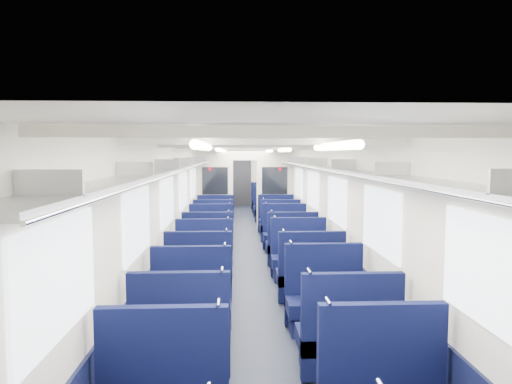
{
  "coord_description": "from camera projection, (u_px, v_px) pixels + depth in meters",
  "views": [
    {
      "loc": [
        -0.28,
        -10.36,
        2.2
      ],
      "look_at": [
        0.24,
        1.1,
        1.24
      ],
      "focal_mm": 32.29,
      "sensor_mm": 36.0,
      "label": 1
    }
  ],
  "objects": [
    {
      "name": "dado_left",
      "position": [
        187.0,
        235.0,
        10.42
      ],
      "size": [
        0.03,
        17.9,
        0.7
      ],
      "primitive_type": "cube",
      "color": "black",
      "rests_on": "floor"
    },
    {
      "name": "seat_8",
      "position": [
        199.0,
        278.0,
        6.88
      ],
      "size": [
        0.98,
        0.54,
        1.1
      ],
      "color": "#0B1037",
      "rests_on": "floor"
    },
    {
      "name": "seat_10",
      "position": [
        204.0,
        262.0,
        7.89
      ],
      "size": [
        0.98,
        0.54,
        1.1
      ],
      "color": "#0B1037",
      "rests_on": "floor"
    },
    {
      "name": "seat_18",
      "position": [
        215.0,
        222.0,
        12.45
      ],
      "size": [
        0.98,
        0.54,
        1.1
      ],
      "color": "#0B1037",
      "rests_on": "floor"
    },
    {
      "name": "ceiling_fittings",
      "position": [
        248.0,
        149.0,
        10.06
      ],
      "size": [
        2.7,
        16.06,
        0.11
      ],
      "color": "silver",
      "rests_on": "ceiling"
    },
    {
      "name": "seat_6",
      "position": [
        190.0,
        308.0,
        5.55
      ],
      "size": [
        0.98,
        0.54,
        1.1
      ],
      "color": "#0B1037",
      "rests_on": "floor"
    },
    {
      "name": "seat_21",
      "position": [
        270.0,
        212.0,
        14.73
      ],
      "size": [
        0.98,
        0.54,
        1.1
      ],
      "color": "#0B1037",
      "rests_on": "floor"
    },
    {
      "name": "seat_16",
      "position": [
        214.0,
        228.0,
        11.46
      ],
      "size": [
        0.98,
        0.54,
        1.1
      ],
      "color": "#0B1037",
      "rests_on": "floor"
    },
    {
      "name": "seat_13",
      "position": [
        292.0,
        248.0,
        9.09
      ],
      "size": [
        0.98,
        0.54,
        1.1
      ],
      "color": "#0B1037",
      "rests_on": "floor"
    },
    {
      "name": "end_door",
      "position": [
        242.0,
        182.0,
        19.32
      ],
      "size": [
        0.75,
        0.06,
        2.0
      ],
      "primitive_type": "cube",
      "color": "black",
      "rests_on": "floor"
    },
    {
      "name": "seat_27",
      "position": [
        264.0,
        201.0,
        18.0
      ],
      "size": [
        0.98,
        0.54,
        1.1
      ],
      "color": "#0B1037",
      "rests_on": "floor"
    },
    {
      "name": "luggage_rack_left",
      "position": [
        194.0,
        164.0,
        10.29
      ],
      "size": [
        0.36,
        17.4,
        0.18
      ],
      "color": "#B2B5BA",
      "rests_on": "wall_left"
    },
    {
      "name": "bulkhead",
      "position": [
        245.0,
        186.0,
        13.54
      ],
      "size": [
        2.8,
        0.1,
        2.35
      ],
      "color": "silver",
      "rests_on": "floor"
    },
    {
      "name": "seat_12",
      "position": [
        208.0,
        248.0,
        9.09
      ],
      "size": [
        0.98,
        0.54,
        1.1
      ],
      "color": "#0B1037",
      "rests_on": "floor"
    },
    {
      "name": "seat_11",
      "position": [
        299.0,
        260.0,
        8.05
      ],
      "size": [
        0.98,
        0.54,
        1.1
      ],
      "color": "#0B1037",
      "rests_on": "floor"
    },
    {
      "name": "seat_7",
      "position": [
        325.0,
        303.0,
        5.72
      ],
      "size": [
        0.98,
        0.54,
        1.1
      ],
      "color": "#0B1037",
      "rests_on": "floor"
    },
    {
      "name": "floor",
      "position": [
        248.0,
        250.0,
        10.51
      ],
      "size": [
        2.8,
        18.0,
        0.01
      ],
      "primitive_type": "cube",
      "color": "black",
      "rests_on": "ground"
    },
    {
      "name": "luggage_rack_right",
      "position": [
        301.0,
        163.0,
        10.4
      ],
      "size": [
        0.36,
        17.4,
        0.18
      ],
      "color": "#B2B5BA",
      "rests_on": "wall_right"
    },
    {
      "name": "dado_right",
      "position": [
        308.0,
        234.0,
        10.54
      ],
      "size": [
        0.03,
        17.9,
        0.7
      ],
      "primitive_type": "cube",
      "color": "black",
      "rests_on": "floor"
    },
    {
      "name": "seat_23",
      "position": [
        268.0,
        208.0,
        15.76
      ],
      "size": [
        0.98,
        0.54,
        1.1
      ],
      "color": "#0B1037",
      "rests_on": "floor"
    },
    {
      "name": "seat_5",
      "position": [
        348.0,
        342.0,
        4.56
      ],
      "size": [
        0.98,
        0.54,
        1.1
      ],
      "color": "#0B1037",
      "rests_on": "floor"
    },
    {
      "name": "seat_24",
      "position": [
        220.0,
        205.0,
        16.77
      ],
      "size": [
        0.98,
        0.54,
        1.1
      ],
      "color": "#0B1037",
      "rests_on": "floor"
    },
    {
      "name": "wall_left",
      "position": [
        186.0,
        199.0,
        10.35
      ],
      "size": [
        0.02,
        18.0,
        2.35
      ],
      "primitive_type": "cube",
      "color": "beige",
      "rests_on": "floor"
    },
    {
      "name": "seat_25",
      "position": [
        265.0,
        204.0,
        17.02
      ],
      "size": [
        0.98,
        0.54,
        1.1
      ],
      "color": "#0B1037",
      "rests_on": "floor"
    },
    {
      "name": "windows",
      "position": [
        248.0,
        190.0,
        9.93
      ],
      "size": [
        2.78,
        15.6,
        0.75
      ],
      "color": "white",
      "rests_on": "wall_left"
    },
    {
      "name": "seat_9",
      "position": [
        310.0,
        278.0,
        6.87
      ],
      "size": [
        0.98,
        0.54,
        1.1
      ],
      "color": "#0B1037",
      "rests_on": "floor"
    },
    {
      "name": "seat_17",
      "position": [
        280.0,
        228.0,
        11.5
      ],
      "size": [
        0.98,
        0.54,
        1.1
      ],
      "color": "#0B1037",
      "rests_on": "floor"
    },
    {
      "name": "seat_20",
      "position": [
        218.0,
        212.0,
        14.65
      ],
      "size": [
        0.98,
        0.54,
        1.1
      ],
      "color": "#0B1037",
      "rests_on": "floor"
    },
    {
      "name": "wall_far",
      "position": [
        242.0,
        178.0,
        19.37
      ],
      "size": [
        2.8,
        0.02,
        2.35
      ],
      "primitive_type": "cube",
      "color": "beige",
      "rests_on": "floor"
    },
    {
      "name": "seat_15",
      "position": [
        285.0,
        236.0,
        10.34
      ],
      "size": [
        0.98,
        0.54,
        1.1
      ],
      "color": "#0B1037",
      "rests_on": "floor"
    },
    {
      "name": "seat_22",
      "position": [
        219.0,
        208.0,
        15.64
      ],
      "size": [
        0.98,
        0.54,
        1.1
      ],
      "color": "#0B1037",
      "rests_on": "floor"
    },
    {
      "name": "seat_14",
      "position": [
        211.0,
        237.0,
        10.25
      ],
      "size": [
        0.98,
        0.54,
        1.1
      ],
      "color": "#0B1037",
      "rests_on": "floor"
    },
    {
      "name": "seat_19",
      "position": [
        276.0,
        222.0,
        12.57
      ],
      "size": [
        0.98,
        0.54,
        1.1
      ],
      "color": "#0B1037",
      "rests_on": "floor"
    },
    {
      "name": "seat_4",
      "position": [
        181.0,
        340.0,
        4.6
      ],
      "size": [
        0.98,
        0.54,
        1.1
      ],
      "color": "#0B1037",
      "rests_on": "floor"
    },
    {
      "name": "ceiling",
      "position": [
        248.0,
        147.0,
        10.31
      ],
      "size": [
        2.8,
        18.0,
        0.01
      ],
      "primitive_type": "cube",
      "color": "white",
      "rests_on": "wall_left"
    },
    {
      "name": "wall_right",
      "position": [
        309.0,
        198.0,
        10.47
      ],
      "size": [
        0.02,
        18.0,
        2.35
      ],
      "primitive_type": "cube",
      "color": "beige",
      "rests_on": "floor"
    },
    {
      "name": "seat_26",
      "position": [
        221.0,
        201.0,
        17.93
      ],
      "size": [
        0.98,
        0.54,
        1.1
      ],
      "color": "#0B1037",
      "rests_on": "floor"
    }
  ]
}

